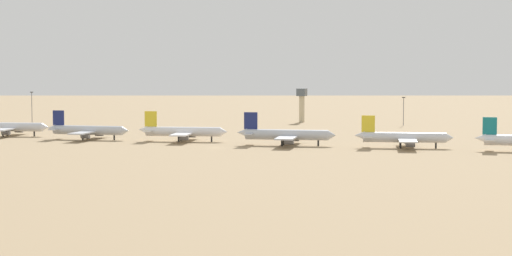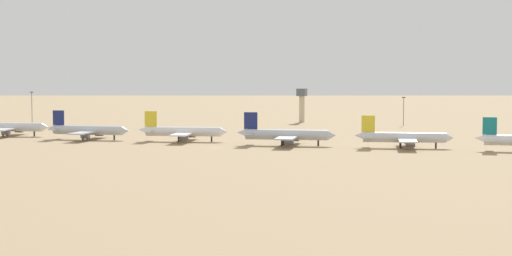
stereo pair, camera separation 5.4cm
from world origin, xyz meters
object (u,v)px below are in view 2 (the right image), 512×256
(parked_jet_yellow_5, at_px, (403,137))
(light_pole_west, at_px, (404,109))
(parked_jet_navy_4, at_px, (286,135))
(control_tower, at_px, (302,102))
(parked_jet_navy_2, at_px, (87,130))
(parked_jet_teal_1, at_px, (7,127))
(light_pole_mid, at_px, (32,105))
(parked_jet_yellow_3, at_px, (182,132))

(parked_jet_yellow_5, xyz_separation_m, light_pole_west, (-23.71, 134.98, 4.84))
(parked_jet_navy_4, distance_m, control_tower, 154.85)
(parked_jet_navy_2, height_order, parked_jet_navy_4, parked_jet_navy_4)
(parked_jet_navy_2, relative_size, parked_jet_yellow_5, 1.00)
(parked_jet_navy_4, xyz_separation_m, light_pole_west, (23.61, 139.93, 4.62))
(parked_jet_teal_1, xyz_separation_m, light_pole_mid, (-46.77, 90.06, 5.89))
(parked_jet_teal_1, bearing_deg, parked_jet_navy_2, -19.06)
(light_pole_west, xyz_separation_m, light_pole_mid, (-207.58, -45.58, 1.12))
(parked_jet_teal_1, distance_m, light_pole_mid, 101.65)
(parked_jet_yellow_5, relative_size, light_pole_west, 2.47)
(parked_jet_teal_1, distance_m, parked_jet_yellow_5, 184.53)
(parked_jet_teal_1, relative_size, light_pole_mid, 2.20)
(parked_jet_yellow_5, height_order, control_tower, control_tower)
(light_pole_west, bearing_deg, parked_jet_navy_4, -99.58)
(parked_jet_navy_4, relative_size, light_pole_mid, 2.29)
(control_tower, bearing_deg, parked_jet_yellow_5, -59.65)
(parked_jet_teal_1, bearing_deg, control_tower, 43.13)
(parked_jet_navy_2, height_order, light_pole_west, light_pole_west)
(parked_jet_navy_4, height_order, light_pole_mid, light_pole_mid)
(parked_jet_yellow_3, xyz_separation_m, light_pole_mid, (-135.70, 89.85, 5.92))
(light_pole_west, bearing_deg, parked_jet_teal_1, -139.85)
(parked_jet_yellow_5, distance_m, light_pole_mid, 248.05)
(parked_jet_teal_1, xyz_separation_m, parked_jet_navy_4, (137.20, -4.29, 0.15))
(parked_jet_yellow_3, height_order, parked_jet_yellow_5, parked_jet_yellow_3)
(parked_jet_navy_2, relative_size, parked_jet_navy_4, 0.95)
(parked_jet_navy_2, height_order, control_tower, control_tower)
(parked_jet_yellow_3, relative_size, parked_jet_yellow_5, 1.01)
(parked_jet_yellow_3, xyz_separation_m, parked_jet_yellow_5, (95.60, 0.44, -0.03))
(light_pole_mid, bearing_deg, parked_jet_yellow_3, -33.51)
(parked_jet_navy_2, relative_size, control_tower, 1.98)
(parked_jet_navy_2, bearing_deg, light_pole_west, 44.27)
(parked_jet_navy_2, height_order, parked_jet_yellow_5, parked_jet_yellow_5)
(parked_jet_navy_4, relative_size, light_pole_west, 2.61)
(parked_jet_navy_4, distance_m, light_pole_west, 141.98)
(parked_jet_navy_2, height_order, parked_jet_yellow_3, parked_jet_yellow_3)
(parked_jet_navy_2, bearing_deg, parked_jet_yellow_3, 0.70)
(parked_jet_navy_4, bearing_deg, parked_jet_yellow_5, -3.32)
(parked_jet_teal_1, height_order, parked_jet_yellow_5, parked_jet_teal_1)
(light_pole_west, bearing_deg, parked_jet_navy_2, -129.34)
(parked_jet_navy_4, xyz_separation_m, control_tower, (-37.62, 150.03, 7.42))
(parked_jet_navy_2, distance_m, parked_jet_yellow_3, 43.88)
(parked_jet_yellow_3, bearing_deg, parked_jet_teal_1, 168.26)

